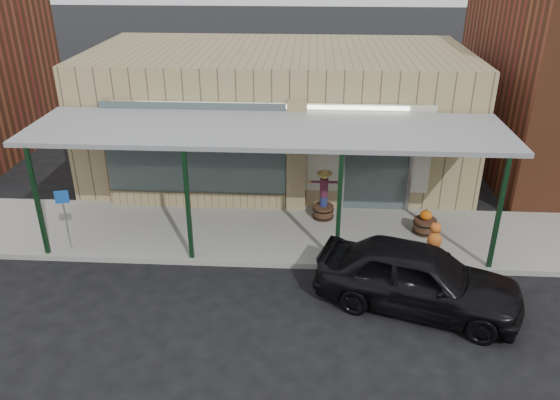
# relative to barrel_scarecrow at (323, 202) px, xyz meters

# --- Properties ---
(ground) EXTENTS (120.00, 120.00, 0.00)m
(ground) POSITION_rel_barrel_scarecrow_xyz_m (-1.50, -4.48, -0.66)
(ground) COLOR black
(ground) RESTS_ON ground
(sidewalk) EXTENTS (40.00, 3.20, 0.15)m
(sidewalk) POSITION_rel_barrel_scarecrow_xyz_m (-1.50, -0.88, -0.58)
(sidewalk) COLOR gray
(sidewalk) RESTS_ON ground
(storefront) EXTENTS (12.00, 6.25, 4.20)m
(storefront) POSITION_rel_barrel_scarecrow_xyz_m (-1.50, 3.68, 1.43)
(storefront) COLOR #98825D
(storefront) RESTS_ON ground
(awning) EXTENTS (12.00, 3.00, 3.04)m
(awning) POSITION_rel_barrel_scarecrow_xyz_m (-1.50, -0.92, 2.35)
(awning) COLOR gray
(awning) RESTS_ON ground
(block_buildings_near) EXTENTS (61.00, 8.00, 8.00)m
(block_buildings_near) POSITION_rel_barrel_scarecrow_xyz_m (0.51, 4.72, 3.11)
(block_buildings_near) COLOR brown
(block_buildings_near) RESTS_ON ground
(barrel_scarecrow) EXTENTS (0.87, 0.76, 1.50)m
(barrel_scarecrow) POSITION_rel_barrel_scarecrow_xyz_m (0.00, 0.00, 0.00)
(barrel_scarecrow) COLOR #533321
(barrel_scarecrow) RESTS_ON sidewalk
(barrel_pumpkin) EXTENTS (0.64, 0.64, 0.72)m
(barrel_pumpkin) POSITION_rel_barrel_scarecrow_xyz_m (2.73, -0.71, -0.25)
(barrel_pumpkin) COLOR #533321
(barrel_pumpkin) RESTS_ON sidewalk
(handicap_sign) EXTENTS (0.33, 0.10, 1.63)m
(handicap_sign) POSITION_rel_barrel_scarecrow_xyz_m (-6.50, -2.08, 0.54)
(handicap_sign) COLOR gray
(handicap_sign) RESTS_ON sidewalk
(parked_sedan) EXTENTS (4.72, 3.06, 1.61)m
(parked_sedan) POSITION_rel_barrel_scarecrow_xyz_m (1.99, -3.83, 0.09)
(parked_sedan) COLOR black
(parked_sedan) RESTS_ON ground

